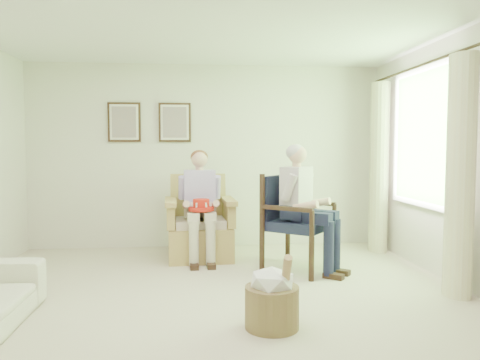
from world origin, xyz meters
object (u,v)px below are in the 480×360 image
at_px(wood_armchair, 297,218).
at_px(red_hat, 201,206).
at_px(hatbox, 272,298).
at_px(person_dark, 301,198).
at_px(wicker_armchair, 200,231).
at_px(person_wicker, 200,197).

distance_m(wood_armchair, red_hat, 1.17).
bearing_deg(hatbox, person_dark, 69.78).
xyz_separation_m(wicker_armchair, hatbox, (0.54, -2.44, -0.10)).
height_order(wood_armchair, red_hat, wood_armchair).
xyz_separation_m(wood_armchair, person_dark, (0.00, -0.18, 0.26)).
height_order(wood_armchair, person_wicker, person_wicker).
bearing_deg(red_hat, person_wicker, 93.95).
distance_m(wicker_armchair, person_wicker, 0.48).
relative_size(wood_armchair, red_hat, 3.54).
bearing_deg(hatbox, person_wicker, 103.25).
relative_size(wicker_armchair, hatbox, 1.70).
distance_m(wood_armchair, hatbox, 1.92).
relative_size(wicker_armchair, person_wicker, 0.79).
relative_size(wicker_armchair, red_hat, 3.46).
relative_size(red_hat, hatbox, 0.49).
height_order(wood_armchair, hatbox, wood_armchair).
height_order(wicker_armchair, red_hat, wicker_armchair).
relative_size(wicker_armchair, person_dark, 0.75).
xyz_separation_m(wicker_armchair, red_hat, (0.01, -0.35, 0.37)).
distance_m(red_hat, hatbox, 2.21).
bearing_deg(wood_armchair, person_dark, -142.03).
bearing_deg(wood_armchair, red_hat, 112.54).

